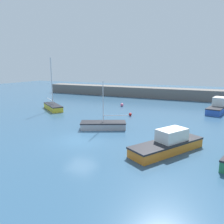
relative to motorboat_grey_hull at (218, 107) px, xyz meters
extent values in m
cube|color=#2D5170|center=(-11.00, -18.00, -0.83)|extent=(120.00, 120.00, 0.20)
cube|color=#66605B|center=(-11.00, 10.53, 0.27)|extent=(50.85, 3.54, 2.00)
cube|color=#2D56B7|center=(-0.03, -0.14, -0.35)|extent=(3.14, 6.58, 0.76)
cube|color=black|center=(-0.03, -0.14, 0.09)|extent=(3.21, 6.71, 0.12)
cube|color=silver|center=(0.07, 0.33, 0.68)|extent=(1.94, 2.45, 1.29)
cube|color=orange|center=(-3.68, -17.58, -0.41)|extent=(4.70, 6.20, 0.65)
cube|color=black|center=(-3.68, -17.58, -0.02)|extent=(4.79, 6.33, 0.12)
cube|color=silver|center=(-3.44, -17.18, 0.44)|extent=(2.33, 2.64, 1.04)
cube|color=yellow|center=(-21.96, -8.33, -0.39)|extent=(5.08, 4.20, 0.67)
cube|color=black|center=(-21.96, -8.33, 0.01)|extent=(5.18, 4.28, 0.12)
cylinder|color=silver|center=(-21.96, -8.33, 3.32)|extent=(0.14, 0.14, 6.75)
cylinder|color=silver|center=(-23.20, -7.45, 0.58)|extent=(2.54, 1.85, 0.11)
cube|color=gray|center=(-10.78, -14.09, -0.43)|extent=(4.72, 3.39, 0.60)
cube|color=black|center=(-10.78, -14.09, -0.07)|extent=(4.81, 3.45, 0.12)
cylinder|color=silver|center=(-10.78, -14.09, 2.00)|extent=(0.08, 0.08, 4.26)
cylinder|color=silver|center=(-9.68, -13.56, 0.65)|extent=(2.22, 1.12, 0.06)
sphere|color=#EA668C|center=(-13.81, -1.62, -0.48)|extent=(0.49, 0.49, 0.49)
sphere|color=red|center=(-10.28, -7.45, -0.53)|extent=(0.40, 0.40, 0.40)
camera|label=1|loc=(-0.99, -33.22, 5.52)|focal=35.00mm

